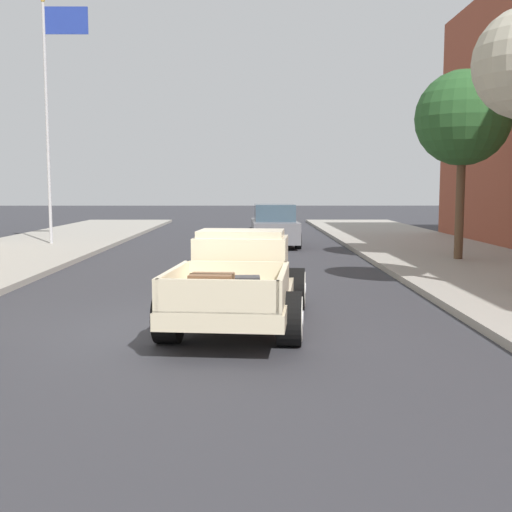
% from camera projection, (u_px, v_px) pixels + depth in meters
% --- Properties ---
extents(ground_plane, '(140.00, 140.00, 0.00)m').
position_uv_depth(ground_plane, '(200.00, 328.00, 10.33)').
color(ground_plane, '#333338').
extents(hotrod_truck_cream, '(2.50, 5.05, 1.58)m').
position_uv_depth(hotrod_truck_cream, '(241.00, 278.00, 10.77)').
color(hotrod_truck_cream, beige).
rests_on(hotrod_truck_cream, ground).
extents(car_background_grey, '(1.94, 4.34, 1.65)m').
position_uv_depth(car_background_grey, '(274.00, 227.00, 24.71)').
color(car_background_grey, slate).
rests_on(car_background_grey, ground).
extents(flagpole, '(1.74, 0.16, 9.16)m').
position_uv_depth(flagpole, '(52.00, 95.00, 23.66)').
color(flagpole, '#B2B2B7').
rests_on(flagpole, sidewalk_left).
extents(street_tree_second, '(2.82, 2.82, 5.62)m').
position_uv_depth(street_tree_second, '(463.00, 119.00, 18.62)').
color(street_tree_second, brown).
rests_on(street_tree_second, sidewalk_right).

